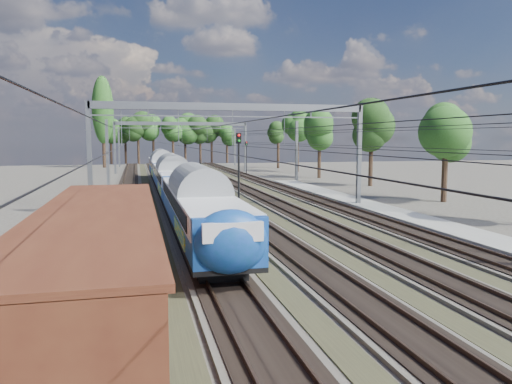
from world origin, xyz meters
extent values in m
plane|color=#47423A|center=(0.00, 0.00, 0.00)|extent=(220.00, 220.00, 0.00)
cube|color=#47423A|center=(-9.00, 45.00, 0.07)|extent=(3.00, 130.00, 0.15)
cube|color=black|center=(-9.00, 45.00, 0.17)|extent=(2.50, 130.00, 0.06)
cube|color=#473326|center=(-9.72, 45.00, 0.27)|extent=(0.08, 130.00, 0.14)
cube|color=#473326|center=(-8.28, 45.00, 0.27)|extent=(0.08, 130.00, 0.14)
cube|color=#47423A|center=(-4.50, 45.00, 0.07)|extent=(3.00, 130.00, 0.15)
cube|color=black|center=(-4.50, 45.00, 0.17)|extent=(2.50, 130.00, 0.06)
cube|color=#473326|center=(-5.22, 45.00, 0.27)|extent=(0.08, 130.00, 0.14)
cube|color=#473326|center=(-3.78, 45.00, 0.27)|extent=(0.08, 130.00, 0.14)
cube|color=#47423A|center=(0.00, 45.00, 0.07)|extent=(3.00, 130.00, 0.15)
cube|color=black|center=(0.00, 45.00, 0.17)|extent=(2.50, 130.00, 0.06)
cube|color=#473326|center=(-0.72, 45.00, 0.27)|extent=(0.08, 130.00, 0.14)
cube|color=#473326|center=(0.72, 45.00, 0.27)|extent=(0.08, 130.00, 0.14)
cube|color=#47423A|center=(4.50, 45.00, 0.07)|extent=(3.00, 130.00, 0.15)
cube|color=black|center=(4.50, 45.00, 0.17)|extent=(2.50, 130.00, 0.06)
cube|color=#473326|center=(3.78, 45.00, 0.27)|extent=(0.08, 130.00, 0.14)
cube|color=#473326|center=(5.22, 45.00, 0.27)|extent=(0.08, 130.00, 0.14)
cube|color=#47423A|center=(9.00, 45.00, 0.07)|extent=(3.00, 130.00, 0.15)
cube|color=black|center=(9.00, 45.00, 0.17)|extent=(2.50, 130.00, 0.06)
cube|color=#473326|center=(8.28, 45.00, 0.27)|extent=(0.08, 130.00, 0.14)
cube|color=#473326|center=(9.72, 45.00, 0.27)|extent=(0.08, 130.00, 0.14)
cube|color=#302B1F|center=(-6.75, 45.00, 0.03)|extent=(1.10, 130.00, 0.05)
cube|color=#302B1F|center=(-2.25, 45.00, 0.03)|extent=(1.10, 130.00, 0.05)
cube|color=#302B1F|center=(2.25, 45.00, 0.03)|extent=(1.10, 130.00, 0.05)
cube|color=#302B1F|center=(6.75, 45.00, 0.03)|extent=(1.10, 130.00, 0.05)
cube|color=gray|center=(12.00, 20.00, 0.15)|extent=(3.00, 70.00, 0.30)
cube|color=slate|center=(-11.50, 30.00, 4.50)|extent=(0.35, 0.35, 9.00)
cube|color=slate|center=(11.50, 30.00, 4.50)|extent=(0.35, 0.35, 9.00)
cube|color=slate|center=(0.00, 30.00, 8.70)|extent=(23.00, 0.35, 0.60)
cube|color=slate|center=(-11.50, 78.00, 4.50)|extent=(0.35, 0.35, 9.00)
cube|color=slate|center=(11.50, 78.00, 4.50)|extent=(0.35, 0.35, 9.00)
cube|color=slate|center=(0.00, 78.00, 8.70)|extent=(23.00, 0.35, 0.60)
cube|color=slate|center=(-11.50, 55.00, 4.25)|extent=(0.35, 0.35, 8.50)
cube|color=slate|center=(-11.50, 100.00, 4.25)|extent=(0.35, 0.35, 8.50)
cube|color=slate|center=(13.80, 55.00, 4.25)|extent=(0.35, 0.35, 8.50)
cube|color=slate|center=(13.80, 100.00, 4.25)|extent=(0.35, 0.35, 8.50)
cylinder|color=black|center=(-9.00, 45.00, 5.50)|extent=(0.03, 130.00, 0.03)
cylinder|color=black|center=(-9.00, 45.00, 6.60)|extent=(0.03, 130.00, 0.03)
cylinder|color=black|center=(-4.50, 45.00, 5.50)|extent=(0.03, 130.00, 0.03)
cylinder|color=black|center=(-4.50, 45.00, 6.60)|extent=(0.03, 130.00, 0.03)
cylinder|color=black|center=(0.00, 45.00, 5.50)|extent=(0.03, 130.00, 0.03)
cylinder|color=black|center=(0.00, 45.00, 6.60)|extent=(0.03, 130.00, 0.03)
cylinder|color=black|center=(4.50, 45.00, 5.50)|extent=(0.03, 130.00, 0.03)
cylinder|color=black|center=(4.50, 45.00, 6.60)|extent=(0.03, 130.00, 0.03)
cylinder|color=black|center=(9.00, 45.00, 5.50)|extent=(0.03, 130.00, 0.03)
cylinder|color=black|center=(9.00, 45.00, 6.60)|extent=(0.03, 130.00, 0.03)
cylinder|color=black|center=(-13.75, 112.48, 3.21)|extent=(0.56, 0.56, 6.42)
sphere|color=#193613|center=(-13.75, 112.48, 8.35)|extent=(4.23, 4.23, 4.23)
cylinder|color=black|center=(-10.21, 112.82, 3.40)|extent=(0.56, 0.56, 6.81)
sphere|color=#193613|center=(-10.21, 112.82, 8.85)|extent=(5.33, 5.33, 5.33)
cylinder|color=black|center=(-6.61, 111.90, 3.51)|extent=(0.56, 0.56, 7.02)
sphere|color=#193613|center=(-6.61, 111.90, 9.12)|extent=(5.14, 5.14, 5.14)
cylinder|color=black|center=(-3.23, 110.53, 3.24)|extent=(0.56, 0.56, 6.47)
sphere|color=#193613|center=(-3.23, 110.53, 8.41)|extent=(5.27, 5.27, 5.27)
cylinder|color=black|center=(0.45, 112.03, 3.06)|extent=(0.56, 0.56, 6.11)
sphere|color=#193613|center=(0.45, 112.03, 7.94)|extent=(3.99, 3.99, 3.99)
cylinder|color=black|center=(3.73, 112.82, 2.88)|extent=(0.56, 0.56, 5.76)
sphere|color=#193613|center=(3.73, 112.82, 7.49)|extent=(4.84, 4.84, 4.84)
cylinder|color=black|center=(7.43, 112.63, 2.99)|extent=(0.56, 0.56, 5.98)
sphere|color=#193613|center=(7.43, 112.63, 7.77)|extent=(4.02, 4.02, 4.02)
cylinder|color=black|center=(10.59, 110.61, 3.42)|extent=(0.56, 0.56, 6.84)
sphere|color=#193613|center=(10.59, 110.61, 8.90)|extent=(5.10, 5.10, 5.10)
cylinder|color=black|center=(14.18, 110.08, 3.14)|extent=(0.56, 0.56, 6.27)
sphere|color=#193613|center=(14.18, 110.08, 8.15)|extent=(4.14, 4.14, 4.14)
cylinder|color=black|center=(21.28, 32.32, 2.58)|extent=(0.56, 0.56, 5.16)
sphere|color=#193613|center=(21.28, 32.32, 6.71)|extent=(3.93, 3.93, 3.93)
cylinder|color=black|center=(20.28, 47.15, 3.47)|extent=(0.56, 0.56, 6.94)
sphere|color=#193613|center=(20.28, 47.15, 9.02)|extent=(3.45, 3.45, 3.45)
cylinder|color=black|center=(21.00, 59.26, 2.69)|extent=(0.56, 0.56, 5.38)
sphere|color=#193613|center=(21.00, 59.26, 6.99)|extent=(4.10, 4.10, 4.10)
cylinder|color=black|center=(20.40, 73.48, 3.45)|extent=(0.56, 0.56, 6.90)
sphere|color=#193613|center=(20.40, 73.48, 8.97)|extent=(4.02, 4.02, 4.02)
cylinder|color=black|center=(19.67, 88.78, 3.18)|extent=(0.56, 0.56, 6.36)
sphere|color=#193613|center=(19.67, 88.78, 8.26)|extent=(3.89, 3.89, 3.89)
cylinder|color=black|center=(-14.50, 98.00, 8.00)|extent=(0.70, 0.70, 16.00)
ellipsoid|color=#2A541C|center=(-14.50, 98.00, 12.00)|extent=(4.40, 4.40, 14.08)
cube|color=black|center=(-4.50, 9.92, 0.57)|extent=(2.07, 3.11, 0.83)
cube|color=black|center=(-4.50, 24.44, 0.57)|extent=(2.07, 3.11, 0.83)
cube|color=navy|center=(-4.50, 17.18, 2.13)|extent=(2.90, 20.74, 1.97)
cube|color=silver|center=(-4.50, 17.18, 2.64)|extent=(2.99, 19.91, 0.99)
cube|color=black|center=(-3.00, 17.18, 2.64)|extent=(0.04, 17.63, 0.73)
cube|color=#FFF50D|center=(-4.50, 12.61, 1.61)|extent=(3.01, 5.81, 0.73)
cylinder|color=gray|center=(-4.50, 17.18, 3.11)|extent=(2.95, 20.74, 2.95)
cube|color=black|center=(-4.50, 31.26, 0.57)|extent=(2.07, 3.11, 0.83)
cube|color=black|center=(-4.50, 45.78, 0.57)|extent=(2.07, 3.11, 0.83)
cube|color=navy|center=(-4.50, 38.52, 2.13)|extent=(2.90, 20.74, 1.97)
cube|color=silver|center=(-4.50, 38.52, 2.64)|extent=(2.99, 19.91, 0.99)
cube|color=black|center=(-3.00, 38.52, 2.64)|extent=(0.04, 17.63, 0.73)
cube|color=#FFF50D|center=(-4.50, 33.95, 1.61)|extent=(3.01, 5.81, 0.73)
cylinder|color=gray|center=(-4.50, 38.52, 3.11)|extent=(2.95, 20.74, 2.95)
cube|color=black|center=(-4.50, 52.60, 0.57)|extent=(2.07, 3.11, 0.83)
cube|color=black|center=(-4.50, 67.12, 0.57)|extent=(2.07, 3.11, 0.83)
cube|color=navy|center=(-4.50, 59.86, 2.13)|extent=(2.90, 20.74, 1.97)
cube|color=silver|center=(-4.50, 59.86, 2.64)|extent=(2.99, 19.91, 0.99)
cube|color=black|center=(-3.00, 59.86, 2.64)|extent=(0.04, 17.63, 0.73)
cube|color=#FFF50D|center=(-4.50, 55.30, 1.61)|extent=(3.01, 5.81, 0.73)
cylinder|color=gray|center=(-4.50, 59.86, 3.11)|extent=(2.95, 20.74, 2.95)
ellipsoid|color=navy|center=(-4.50, 7.01, 2.18)|extent=(2.95, 1.62, 2.51)
cube|color=black|center=(-9.00, 8.37, 0.55)|extent=(2.19, 2.85, 0.77)
cube|color=black|center=(-9.00, 3.01, 1.04)|extent=(2.96, 15.33, 0.22)
cube|color=#4A1F13|center=(-9.00, 3.01, 2.57)|extent=(2.96, 15.33, 2.85)
cube|color=#4A1F13|center=(-9.00, 3.01, 4.05)|extent=(3.18, 15.33, 0.13)
imported|color=black|center=(5.17, 93.58, 0.80)|extent=(0.50, 0.65, 1.60)
cylinder|color=black|center=(-0.40, 25.54, 2.85)|extent=(0.16, 0.16, 5.69)
cube|color=black|center=(-0.40, 25.54, 6.09)|extent=(0.46, 0.37, 0.80)
sphere|color=red|center=(-0.40, 25.39, 6.32)|extent=(0.18, 0.18, 0.18)
sphere|color=#0C9919|center=(-0.40, 25.39, 5.92)|extent=(0.18, 0.18, 0.18)
cylinder|color=black|center=(10.12, 70.86, 2.46)|extent=(0.14, 0.14, 4.91)
cube|color=black|center=(10.12, 70.86, 5.26)|extent=(0.40, 0.32, 0.69)
sphere|color=red|center=(10.12, 70.73, 5.45)|extent=(0.16, 0.16, 0.16)
sphere|color=#0C9919|center=(10.12, 70.73, 5.11)|extent=(0.16, 0.16, 0.16)
camera|label=1|loc=(-7.88, -11.30, 6.07)|focal=35.00mm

